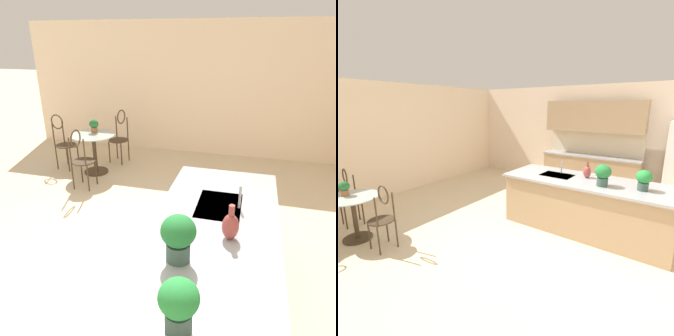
% 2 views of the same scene
% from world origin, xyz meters
% --- Properties ---
extents(ground_plane, '(40.00, 40.00, 0.00)m').
position_xyz_m(ground_plane, '(0.00, 0.00, 0.00)').
color(ground_plane, beige).
extents(wall_back, '(9.00, 0.12, 2.70)m').
position_xyz_m(wall_back, '(0.00, 3.66, 1.35)').
color(wall_back, beige).
rests_on(wall_back, ground).
extents(wall_left_window, '(0.12, 7.80, 2.70)m').
position_xyz_m(wall_left_window, '(-4.26, 0.00, 1.35)').
color(wall_left_window, beige).
rests_on(wall_left_window, ground).
extents(kitchen_island, '(2.80, 1.06, 0.92)m').
position_xyz_m(kitchen_island, '(0.30, 0.85, 0.46)').
color(kitchen_island, tan).
rests_on(kitchen_island, ground).
extents(back_counter_run, '(2.44, 0.64, 1.52)m').
position_xyz_m(back_counter_run, '(-0.40, 3.21, 0.49)').
color(back_counter_run, tan).
rests_on(back_counter_run, ground).
extents(upper_cabinet_run, '(2.40, 0.36, 0.76)m').
position_xyz_m(upper_cabinet_run, '(-0.40, 3.18, 1.90)').
color(upper_cabinet_run, tan).
rests_on(upper_cabinet_run, back_counter_run).
extents(bistro_table, '(0.80, 0.80, 0.74)m').
position_xyz_m(bistro_table, '(-2.59, -1.68, 0.45)').
color(bistro_table, '#3D2D1E').
rests_on(bistro_table, ground).
extents(chair_near_window, '(0.48, 0.38, 1.04)m').
position_xyz_m(chair_near_window, '(-1.91, -1.56, 0.57)').
color(chair_near_window, '#3D2D1E').
rests_on(chair_near_window, ground).
extents(chair_by_island, '(0.51, 0.43, 1.04)m').
position_xyz_m(chair_by_island, '(-3.27, -1.47, 0.57)').
color(chair_by_island, '#3D2D1E').
rests_on(chair_by_island, ground).
extents(sink_faucet, '(0.02, 0.02, 0.22)m').
position_xyz_m(sink_faucet, '(-0.25, 1.03, 1.03)').
color(sink_faucet, '#B2B5BA').
rests_on(sink_faucet, kitchen_island).
extents(potted_plant_on_table, '(0.17, 0.17, 0.24)m').
position_xyz_m(potted_plant_on_table, '(-2.72, -1.72, 0.88)').
color(potted_plant_on_table, '#9E603D').
rests_on(potted_plant_on_table, bistro_table).
extents(potted_plant_counter_far, '(0.22, 0.22, 0.31)m').
position_xyz_m(potted_plant_counter_far, '(1.15, 0.80, 1.10)').
color(potted_plant_counter_far, '#385147').
rests_on(potted_plant_counter_far, kitchen_island).
extents(potted_plant_counter_near, '(0.24, 0.24, 0.34)m').
position_xyz_m(potted_plant_counter_near, '(0.60, 0.67, 1.12)').
color(potted_plant_counter_near, '#385147').
rests_on(potted_plant_counter_near, kitchen_island).
extents(vase_on_counter, '(0.13, 0.13, 0.29)m').
position_xyz_m(vase_on_counter, '(0.25, 0.99, 1.03)').
color(vase_on_counter, '#993D38').
rests_on(vase_on_counter, kitchen_island).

